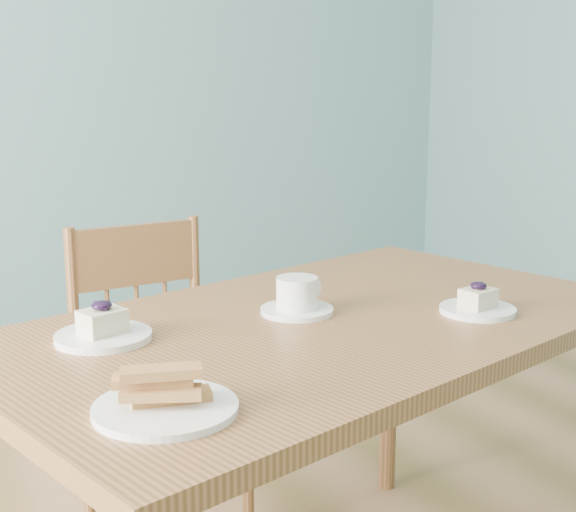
{
  "coord_description": "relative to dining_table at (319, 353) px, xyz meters",
  "views": [
    {
      "loc": [
        -0.42,
        -1.28,
        1.18
      ],
      "look_at": [
        0.31,
        0.11,
        0.84
      ],
      "focal_mm": 50.0,
      "sensor_mm": 36.0,
      "label": 1
    }
  ],
  "objects": [
    {
      "name": "biscotti_plate",
      "position": [
        -0.43,
        -0.3,
        0.09
      ],
      "size": [
        0.21,
        0.21,
        0.07
      ],
      "rotation": [
        0.0,
        0.0,
        -0.13
      ],
      "color": "white",
      "rests_on": "dining_table"
    },
    {
      "name": "dining_table",
      "position": [
        0.0,
        0.0,
        0.0
      ],
      "size": [
        1.49,
        1.08,
        0.72
      ],
      "rotation": [
        0.0,
        0.0,
        0.26
      ],
      "color": "#905B36",
      "rests_on": "ground"
    },
    {
      "name": "cheesecake_plate_near",
      "position": [
        0.31,
        -0.11,
        0.09
      ],
      "size": [
        0.16,
        0.16,
        0.07
      ],
      "rotation": [
        0.0,
        0.0,
        0.19
      ],
      "color": "white",
      "rests_on": "dining_table"
    },
    {
      "name": "dining_chair",
      "position": [
        -0.16,
        0.56,
        -0.22
      ],
      "size": [
        0.4,
        0.38,
        0.83
      ],
      "rotation": [
        0.0,
        0.0,
        0.06
      ],
      "color": "#905B36",
      "rests_on": "ground"
    },
    {
      "name": "coffee_cup",
      "position": [
        -0.02,
        0.06,
        0.1
      ],
      "size": [
        0.15,
        0.15,
        0.08
      ],
      "rotation": [
        0.0,
        0.0,
        0.24
      ],
      "color": "white",
      "rests_on": "dining_table"
    },
    {
      "name": "cheesecake_plate_far",
      "position": [
        -0.42,
        0.07,
        0.09
      ],
      "size": [
        0.18,
        0.18,
        0.08
      ],
      "rotation": [
        0.0,
        0.0,
        0.29
      ],
      "color": "white",
      "rests_on": "dining_table"
    }
  ]
}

